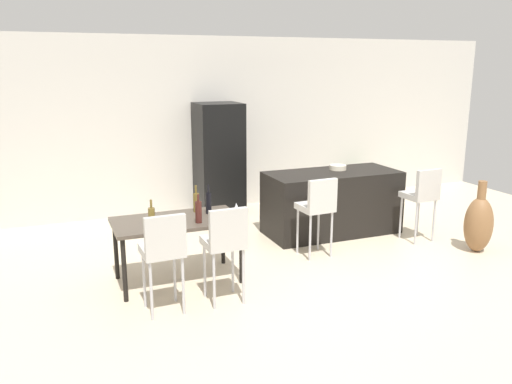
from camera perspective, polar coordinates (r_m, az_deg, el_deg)
ground_plane at (r=6.99m, az=7.03°, el=-6.83°), size 10.00×10.00×0.00m
back_wall at (r=9.20m, az=-1.39°, el=7.53°), size 10.00×0.12×2.90m
kitchen_island at (r=7.80m, az=8.25°, el=-1.14°), size 1.95×0.86×0.92m
bar_chair_left at (r=6.73m, az=6.73°, el=-1.38°), size 0.42×0.42×1.05m
bar_chair_middle at (r=7.65m, az=17.65°, el=-0.12°), size 0.42×0.42×1.05m
dining_table at (r=6.00m, az=-8.59°, el=-3.61°), size 1.43×0.78×0.74m
dining_chair_near at (r=5.23m, az=-10.06°, el=-5.96°), size 0.41×0.41×1.05m
dining_chair_far at (r=5.39m, az=-3.37°, el=-5.18°), size 0.41×0.41×1.05m
wine_bottle_far at (r=6.14m, az=-5.18°, el=-1.14°), size 0.07×0.07×0.34m
wine_bottle_middle at (r=5.61m, az=-11.28°, el=-2.84°), size 0.07×0.07×0.33m
wine_bottle_corner at (r=6.23m, az=-6.53°, el=-1.09°), size 0.07×0.07×0.32m
wine_bottle_near at (r=5.80m, az=-6.28°, el=-2.13°), size 0.07×0.07×0.32m
wine_glass_left at (r=5.96m, az=-2.15°, el=-1.65°), size 0.07×0.07×0.17m
wine_glass_right at (r=5.91m, az=-11.30°, el=-2.04°), size 0.07×0.07×0.17m
refrigerator at (r=8.67m, az=-4.06°, el=3.58°), size 0.72×0.68×1.84m
fruit_bowl at (r=7.87m, az=8.91°, el=2.67°), size 0.25×0.25×0.07m
floor_vase at (r=7.56m, az=23.07°, el=-3.19°), size 0.37×0.37×0.96m
potted_plant at (r=9.99m, az=11.61°, el=1.41°), size 0.41×0.41×0.61m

